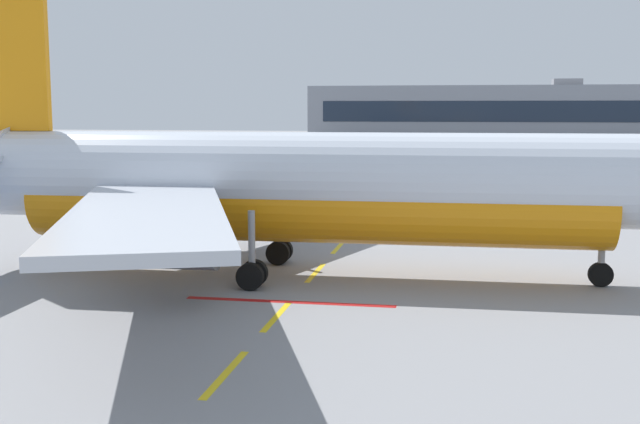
# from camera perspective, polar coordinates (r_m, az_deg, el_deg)

# --- Properties ---
(apron_paint_markings) EXTENTS (8.00, 94.38, 0.01)m
(apron_paint_markings) POSITION_cam_1_polar(r_m,az_deg,el_deg) (43.74, 1.87, -1.95)
(apron_paint_markings) COLOR yellow
(apron_paint_markings) RESTS_ON ground
(airliner_foreground) EXTENTS (34.70, 34.63, 12.20)m
(airliner_foreground) POSITION_cam_1_polar(r_m,az_deg,el_deg) (33.55, -1.56, 1.96)
(airliner_foreground) COLOR silver
(airliner_foreground) RESTS_ON ground
(apron_light_mast_near) EXTENTS (1.80, 1.80, 28.08)m
(apron_light_mast_near) POSITION_cam_1_polar(r_m,az_deg,el_deg) (91.34, -21.91, 13.29)
(apron_light_mast_near) COLOR slate
(apron_light_mast_near) RESTS_ON ground
(terminal_satellite) EXTENTS (83.68, 27.51, 13.43)m
(terminal_satellite) POSITION_cam_1_polar(r_m,az_deg,el_deg) (178.90, 13.34, 6.92)
(terminal_satellite) COLOR gray
(terminal_satellite) RESTS_ON ground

